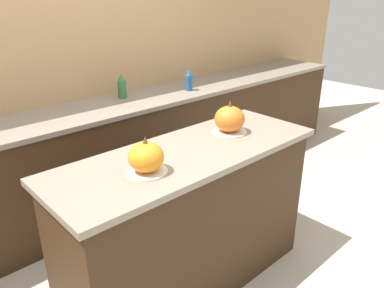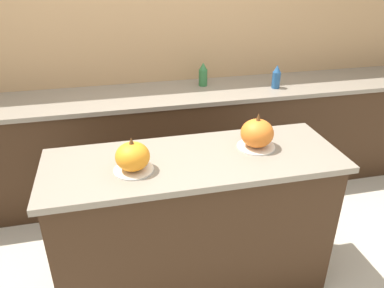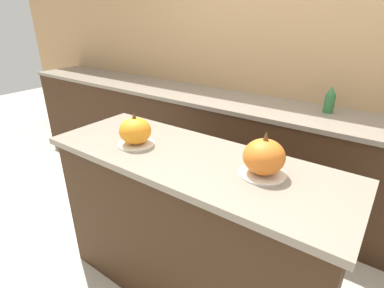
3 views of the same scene
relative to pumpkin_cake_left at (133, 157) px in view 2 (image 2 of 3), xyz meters
The scene contains 8 objects.
ground_plane 1.06m from the pumpkin_cake_left, ahead, with size 12.00×12.00×0.00m, color #BCB29E.
wall_back 1.58m from the pumpkin_cake_left, 77.79° to the left, with size 8.00×0.06×2.50m.
kitchen_island 0.63m from the pumpkin_cake_left, ahead, with size 1.62×0.58×0.93m.
back_counter 1.36m from the pumpkin_cake_left, 74.56° to the left, with size 6.00×0.60×0.91m.
pumpkin_cake_left is the anchor object (origin of this frame).
pumpkin_cake_right 0.71m from the pumpkin_cake_left, ahead, with size 0.22×0.22×0.21m.
bottle_tall 1.69m from the pumpkin_cake_left, 40.89° to the left, with size 0.07×0.07×0.19m.
bottle_short 1.48m from the pumpkin_cake_left, 61.67° to the left, with size 0.07×0.07×0.20m.
Camera 2 is at (-0.41, -1.71, 1.92)m, focal length 35.00 mm.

